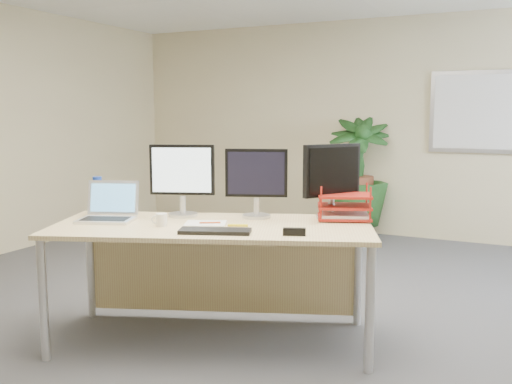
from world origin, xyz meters
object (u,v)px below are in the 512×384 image
at_px(desk, 215,246).
at_px(laptop, 109,211).
at_px(monitor_right, 256,178).
at_px(monitor_left, 182,175).
at_px(floor_plant, 357,177).

distance_m(desk, laptop, 0.77).
bearing_deg(monitor_right, desk, -127.89).
height_order(desk, monitor_right, monitor_right).
bearing_deg(monitor_right, monitor_left, -159.74).
relative_size(desk, floor_plant, 1.52).
xyz_separation_m(floor_plant, laptop, (-0.67, -3.80, 0.12)).
relative_size(monitor_left, laptop, 1.13).
bearing_deg(monitor_left, monitor_right, 20.26).
relative_size(floor_plant, monitor_left, 2.94).
relative_size(desk, laptop, 5.03).
bearing_deg(laptop, floor_plant, 79.95).
distance_m(desk, monitor_right, 0.55).
distance_m(desk, floor_plant, 3.53).
xyz_separation_m(desk, laptop, (-0.69, -0.27, 0.24)).
bearing_deg(laptop, monitor_right, 30.65).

